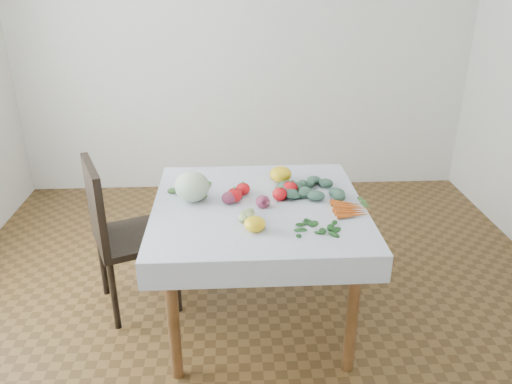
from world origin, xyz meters
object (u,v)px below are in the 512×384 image
cabbage (192,187)px  table (258,221)px  chair (118,228)px  heirloom_back (281,174)px  carrot_bunch (352,209)px

cabbage → table: bearing=-9.7°
table → cabbage: size_ratio=5.38×
chair → heirloom_back: chair is taller
table → carrot_bunch: carrot_bunch is taller
chair → heirloom_back: (0.95, 0.14, 0.26)m
cabbage → chair: bearing=167.2°
carrot_bunch → cabbage: bearing=168.1°
chair → cabbage: (0.45, -0.10, 0.29)m
cabbage → carrot_bunch: size_ratio=0.90×
heirloom_back → cabbage: bearing=-154.5°
table → heirloom_back: size_ratio=7.59×
chair → heirloom_back: bearing=8.3°
cabbage → carrot_bunch: bearing=-11.9°
table → carrot_bunch: size_ratio=4.82×
table → carrot_bunch: bearing=-13.5°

